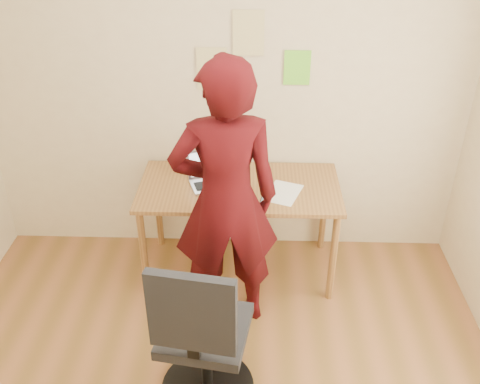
{
  "coord_description": "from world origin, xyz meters",
  "views": [
    {
      "loc": [
        0.23,
        -1.82,
        2.64
      ],
      "look_at": [
        0.14,
        0.95,
        0.95
      ],
      "focal_mm": 40.0,
      "sensor_mm": 36.0,
      "label": 1
    }
  ],
  "objects_px": {
    "phone": "(265,202)",
    "person": "(225,201)",
    "desk": "(239,196)",
    "laptop": "(211,176)",
    "office_chair": "(202,344)"
  },
  "relations": [
    {
      "from": "office_chair",
      "to": "phone",
      "type": "bearing_deg",
      "value": 80.07
    },
    {
      "from": "phone",
      "to": "person",
      "type": "distance_m",
      "value": 0.39
    },
    {
      "from": "laptop",
      "to": "phone",
      "type": "bearing_deg",
      "value": -52.88
    },
    {
      "from": "desk",
      "to": "phone",
      "type": "relative_size",
      "value": 10.44
    },
    {
      "from": "desk",
      "to": "office_chair",
      "type": "xyz_separation_m",
      "value": [
        -0.16,
        -1.18,
        -0.21
      ]
    },
    {
      "from": "office_chair",
      "to": "person",
      "type": "height_order",
      "value": "person"
    },
    {
      "from": "phone",
      "to": "office_chair",
      "type": "height_order",
      "value": "office_chair"
    },
    {
      "from": "phone",
      "to": "laptop",
      "type": "bearing_deg",
      "value": 156.09
    },
    {
      "from": "phone",
      "to": "office_chair",
      "type": "distance_m",
      "value": 1.07
    },
    {
      "from": "laptop",
      "to": "phone",
      "type": "distance_m",
      "value": 0.46
    },
    {
      "from": "desk",
      "to": "phone",
      "type": "xyz_separation_m",
      "value": [
        0.18,
        -0.21,
        0.09
      ]
    },
    {
      "from": "person",
      "to": "office_chair",
      "type": "bearing_deg",
      "value": 73.65
    },
    {
      "from": "phone",
      "to": "office_chair",
      "type": "bearing_deg",
      "value": -99.1
    },
    {
      "from": "desk",
      "to": "laptop",
      "type": "height_order",
      "value": "laptop"
    },
    {
      "from": "desk",
      "to": "person",
      "type": "distance_m",
      "value": 0.54
    }
  ]
}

